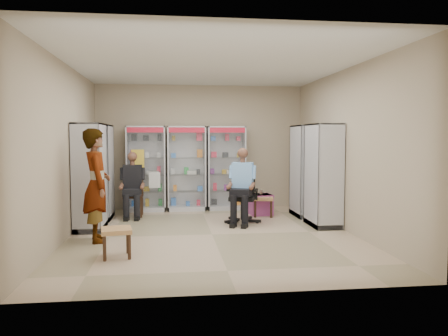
{
  "coord_description": "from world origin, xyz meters",
  "views": [
    {
      "loc": [
        -0.72,
        -7.68,
        1.73
      ],
      "look_at": [
        0.3,
        0.7,
        1.14
      ],
      "focal_mm": 35.0,
      "sensor_mm": 36.0,
      "label": 1
    }
  ],
  "objects": [
    {
      "name": "office_chair",
      "position": [
        0.72,
        1.01,
        0.56
      ],
      "size": [
        0.78,
        0.78,
        1.12
      ],
      "primitive_type": "cube",
      "rotation": [
        0.0,
        0.0,
        -0.34
      ],
      "color": "black",
      "rests_on": "floor"
    },
    {
      "name": "cabinet_left_far",
      "position": [
        -2.23,
        1.8,
        1.0
      ],
      "size": [
        0.9,
        0.5,
        2.0
      ],
      "primitive_type": "cube",
      "rotation": [
        0.0,
        0.0,
        -1.57
      ],
      "color": "#9D9EA4",
      "rests_on": "floor"
    },
    {
      "name": "cabinet_back_right",
      "position": [
        0.6,
        2.73,
        1.0
      ],
      "size": [
        0.9,
        0.5,
        2.0
      ],
      "primitive_type": "cube",
      "color": "silver",
      "rests_on": "floor"
    },
    {
      "name": "woven_stool_b",
      "position": [
        -1.51,
        -1.31,
        0.21
      ],
      "size": [
        0.49,
        0.49,
        0.42
      ],
      "primitive_type": "cube",
      "rotation": [
        0.0,
        0.0,
        0.16
      ],
      "color": "#B57B4C",
      "rests_on": "floor"
    },
    {
      "name": "room_shell",
      "position": [
        0.0,
        0.0,
        1.97
      ],
      "size": [
        5.02,
        6.02,
        3.01
      ],
      "color": "tan",
      "rests_on": "ground"
    },
    {
      "name": "seated_customer",
      "position": [
        -1.55,
        1.95,
        0.67
      ],
      "size": [
        0.44,
        0.6,
        1.34
      ],
      "primitive_type": null,
      "color": "black",
      "rests_on": "floor"
    },
    {
      "name": "wooden_chair",
      "position": [
        -1.55,
        2.0,
        0.47
      ],
      "size": [
        0.42,
        0.42,
        0.94
      ],
      "primitive_type": "cube",
      "color": "#312313",
      "rests_on": "floor"
    },
    {
      "name": "cabinet_back_left",
      "position": [
        -1.3,
        2.73,
        1.0
      ],
      "size": [
        0.9,
        0.5,
        2.0
      ],
      "primitive_type": "cube",
      "color": "silver",
      "rests_on": "floor"
    },
    {
      "name": "seated_shopkeeper",
      "position": [
        0.72,
        0.96,
        0.71
      ],
      "size": [
        0.66,
        0.77,
        1.43
      ],
      "primitive_type": null,
      "rotation": [
        0.0,
        0.0,
        -0.34
      ],
      "color": "#617FC1",
      "rests_on": "floor"
    },
    {
      "name": "floor",
      "position": [
        0.0,
        0.0,
        0.0
      ],
      "size": [
        6.0,
        6.0,
        0.0
      ],
      "primitive_type": "plane",
      "color": "tan",
      "rests_on": "ground"
    },
    {
      "name": "woven_stool_a",
      "position": [
        1.29,
        1.68,
        0.22
      ],
      "size": [
        0.51,
        0.51,
        0.43
      ],
      "primitive_type": "cube",
      "rotation": [
        0.0,
        0.0,
        -0.2
      ],
      "color": "#AC7448",
      "rests_on": "floor"
    },
    {
      "name": "tea_glass",
      "position": [
        1.29,
        1.93,
        0.51
      ],
      "size": [
        0.07,
        0.07,
        0.1
      ],
      "primitive_type": "cylinder",
      "color": "#502006",
      "rests_on": "pink_trunk"
    },
    {
      "name": "pink_trunk",
      "position": [
        1.28,
        1.89,
        0.23
      ],
      "size": [
        0.53,
        0.51,
        0.46
      ],
      "primitive_type": "cube",
      "rotation": [
        0.0,
        0.0,
        0.12
      ],
      "color": "#A84387",
      "rests_on": "floor"
    },
    {
      "name": "cabinet_back_mid",
      "position": [
        -0.35,
        2.73,
        1.0
      ],
      "size": [
        0.9,
        0.5,
        2.0
      ],
      "primitive_type": "cube",
      "color": "silver",
      "rests_on": "floor"
    },
    {
      "name": "cabinet_left_near",
      "position": [
        -2.23,
        0.7,
        1.0
      ],
      "size": [
        0.9,
        0.5,
        2.0
      ],
      "primitive_type": "cube",
      "rotation": [
        0.0,
        0.0,
        -1.57
      ],
      "color": "#A8ABAF",
      "rests_on": "floor"
    },
    {
      "name": "standing_man",
      "position": [
        -1.95,
        -0.27,
        0.94
      ],
      "size": [
        0.6,
        0.78,
        1.88
      ],
      "primitive_type": "imported",
      "rotation": [
        0.0,
        0.0,
        1.82
      ],
      "color": "gray",
      "rests_on": "floor"
    },
    {
      "name": "cabinet_right_near",
      "position": [
        2.23,
        0.5,
        1.0
      ],
      "size": [
        0.9,
        0.5,
        2.0
      ],
      "primitive_type": "cube",
      "rotation": [
        0.0,
        0.0,
        1.57
      ],
      "color": "silver",
      "rests_on": "floor"
    },
    {
      "name": "cabinet_right_far",
      "position": [
        2.23,
        1.6,
        1.0
      ],
      "size": [
        0.9,
        0.5,
        2.0
      ],
      "primitive_type": "cube",
      "rotation": [
        0.0,
        0.0,
        1.57
      ],
      "color": "#B6BABE",
      "rests_on": "floor"
    }
  ]
}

